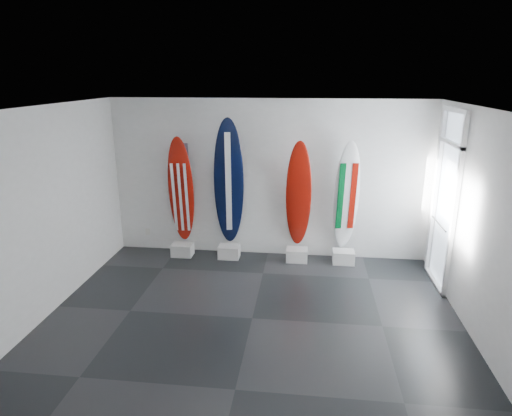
# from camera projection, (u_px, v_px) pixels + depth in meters

# --- Properties ---
(floor) EXTENTS (6.00, 6.00, 0.00)m
(floor) POSITION_uv_depth(u_px,v_px,m) (252.00, 318.00, 6.48)
(floor) COLOR black
(floor) RESTS_ON ground
(ceiling) EXTENTS (6.00, 6.00, 0.00)m
(ceiling) POSITION_uv_depth(u_px,v_px,m) (252.00, 108.00, 5.61)
(ceiling) COLOR white
(ceiling) RESTS_ON wall_back
(wall_back) EXTENTS (6.00, 0.00, 6.00)m
(wall_back) POSITION_uv_depth(u_px,v_px,m) (269.00, 179.00, 8.42)
(wall_back) COLOR silver
(wall_back) RESTS_ON ground
(wall_front) EXTENTS (6.00, 0.00, 6.00)m
(wall_front) POSITION_uv_depth(u_px,v_px,m) (214.00, 315.00, 3.67)
(wall_front) COLOR silver
(wall_front) RESTS_ON ground
(wall_left) EXTENTS (0.00, 5.00, 5.00)m
(wall_left) POSITION_uv_depth(u_px,v_px,m) (45.00, 213.00, 6.38)
(wall_left) COLOR silver
(wall_left) RESTS_ON ground
(wall_right) EXTENTS (0.00, 5.00, 5.00)m
(wall_right) POSITION_uv_depth(u_px,v_px,m) (483.00, 229.00, 5.71)
(wall_right) COLOR silver
(wall_right) RESTS_ON ground
(display_block_usa) EXTENTS (0.40, 0.30, 0.24)m
(display_block_usa) POSITION_uv_depth(u_px,v_px,m) (183.00, 250.00, 8.70)
(display_block_usa) COLOR silver
(display_block_usa) RESTS_ON floor
(surfboard_usa) EXTENTS (0.52, 0.43, 2.11)m
(surfboard_usa) POSITION_uv_depth(u_px,v_px,m) (181.00, 191.00, 8.46)
(surfboard_usa) COLOR maroon
(surfboard_usa) RESTS_ON display_block_usa
(display_block_navy) EXTENTS (0.40, 0.30, 0.24)m
(display_block_navy) POSITION_uv_depth(u_px,v_px,m) (229.00, 252.00, 8.60)
(display_block_navy) COLOR silver
(display_block_navy) RESTS_ON floor
(surfboard_navy) EXTENTS (0.61, 0.47, 2.46)m
(surfboard_navy) POSITION_uv_depth(u_px,v_px,m) (229.00, 183.00, 8.31)
(surfboard_navy) COLOR black
(surfboard_navy) RESTS_ON display_block_navy
(display_block_swiss) EXTENTS (0.40, 0.30, 0.24)m
(display_block_swiss) POSITION_uv_depth(u_px,v_px,m) (297.00, 255.00, 8.45)
(display_block_swiss) COLOR silver
(display_block_swiss) RESTS_ON floor
(surfboard_swiss) EXTENTS (0.48, 0.44, 2.08)m
(surfboard_swiss) POSITION_uv_depth(u_px,v_px,m) (299.00, 195.00, 8.21)
(surfboard_swiss) COLOR maroon
(surfboard_swiss) RESTS_ON display_block_swiss
(display_block_italy) EXTENTS (0.40, 0.30, 0.24)m
(display_block_italy) POSITION_uv_depth(u_px,v_px,m) (343.00, 257.00, 8.35)
(display_block_italy) COLOR silver
(display_block_italy) RESTS_ON floor
(surfboard_italy) EXTENTS (0.51, 0.37, 2.08)m
(surfboard_italy) POSITION_uv_depth(u_px,v_px,m) (347.00, 196.00, 8.12)
(surfboard_italy) COLOR silver
(surfboard_italy) RESTS_ON display_block_italy
(wall_outlet) EXTENTS (0.09, 0.02, 0.13)m
(wall_outlet) POSITION_uv_depth(u_px,v_px,m) (148.00, 232.00, 9.01)
(wall_outlet) COLOR silver
(wall_outlet) RESTS_ON wall_back
(glass_door) EXTENTS (0.12, 1.16, 2.85)m
(glass_door) POSITION_uv_depth(u_px,v_px,m) (445.00, 202.00, 7.21)
(glass_door) COLOR white
(glass_door) RESTS_ON floor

